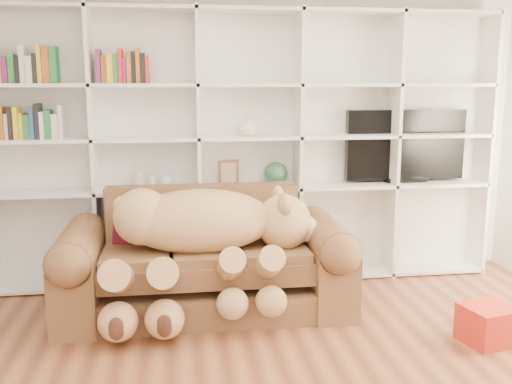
{
  "coord_description": "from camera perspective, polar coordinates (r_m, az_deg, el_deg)",
  "views": [
    {
      "loc": [
        -0.63,
        -2.64,
        1.78
      ],
      "look_at": [
        -0.03,
        1.63,
        0.94
      ],
      "focal_mm": 40.0,
      "sensor_mm": 36.0,
      "label": 1
    }
  ],
  "objects": [
    {
      "name": "gift_box",
      "position": [
        4.35,
        22.16,
        -12.16
      ],
      "size": [
        0.39,
        0.37,
        0.26
      ],
      "primitive_type": "cube",
      "rotation": [
        0.0,
        0.0,
        0.24
      ],
      "color": "red",
      "rests_on": "floor"
    },
    {
      "name": "teddy_bear",
      "position": [
        4.28,
        -5.43,
        -4.38
      ],
      "size": [
        1.65,
        0.91,
        0.96
      ],
      "rotation": [
        0.0,
        0.0,
        0.09
      ],
      "color": "tan",
      "rests_on": "sofa"
    },
    {
      "name": "throw_pillow",
      "position": [
        4.61,
        -11.57,
        -3.15
      ],
      "size": [
        0.43,
        0.31,
        0.41
      ],
      "primitive_type": "cube",
      "rotation": [
        -0.24,
        0.0,
        -0.24
      ],
      "color": "#5E1016",
      "rests_on": "sofa"
    },
    {
      "name": "green_vase",
      "position": [
        5.09,
        1.98,
        1.84
      ],
      "size": [
        0.21,
        0.21,
        0.21
      ],
      "primitive_type": "sphere",
      "color": "#2B5439",
      "rests_on": "bookshelf"
    },
    {
      "name": "snow_globe",
      "position": [
        5.02,
        -8.97,
        1.08
      ],
      "size": [
        0.12,
        0.12,
        0.12
      ],
      "primitive_type": "sphere",
      "color": "silver",
      "rests_on": "bookshelf"
    },
    {
      "name": "shelf_vase",
      "position": [
        5.0,
        -0.77,
        6.62
      ],
      "size": [
        0.19,
        0.19,
        0.17
      ],
      "primitive_type": "imported",
      "rotation": [
        0.0,
        0.0,
        -0.19
      ],
      "color": "silver",
      "rests_on": "bookshelf"
    },
    {
      "name": "bookshelf",
      "position": [
        5.04,
        -3.54,
        5.57
      ],
      "size": [
        4.43,
        0.35,
        2.4
      ],
      "color": "white",
      "rests_on": "floor"
    },
    {
      "name": "figurine_short",
      "position": [
        5.02,
        -10.42,
        0.98
      ],
      "size": [
        0.08,
        0.08,
        0.12
      ],
      "primitive_type": "cylinder",
      "rotation": [
        0.0,
        0.0,
        -0.31
      ],
      "color": "beige",
      "rests_on": "bookshelf"
    },
    {
      "name": "tv",
      "position": [
        5.45,
        14.7,
        4.44
      ],
      "size": [
        1.12,
        0.18,
        0.66
      ],
      "color": "black",
      "rests_on": "bookshelf"
    },
    {
      "name": "sofa",
      "position": [
        4.54,
        -5.06,
        -7.35
      ],
      "size": [
        2.23,
        0.96,
        0.94
      ],
      "color": "brown",
      "rests_on": "floor"
    },
    {
      "name": "picture_frame",
      "position": [
        5.03,
        -2.77,
        1.95
      ],
      "size": [
        0.18,
        0.06,
        0.23
      ],
      "primitive_type": "cube",
      "rotation": [
        0.0,
        0.0,
        0.18
      ],
      "color": "#542E1C",
      "rests_on": "bookshelf"
    },
    {
      "name": "wall_back",
      "position": [
        5.2,
        -1.01,
        6.24
      ],
      "size": [
        5.0,
        0.02,
        2.7
      ],
      "primitive_type": "cube",
      "color": "silver",
      "rests_on": "floor"
    },
    {
      "name": "figurine_tall",
      "position": [
        5.02,
        -11.63,
        1.14
      ],
      "size": [
        0.09,
        0.09,
        0.15
      ],
      "primitive_type": "cylinder",
      "rotation": [
        0.0,
        0.0,
        0.31
      ],
      "color": "beige",
      "rests_on": "bookshelf"
    }
  ]
}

